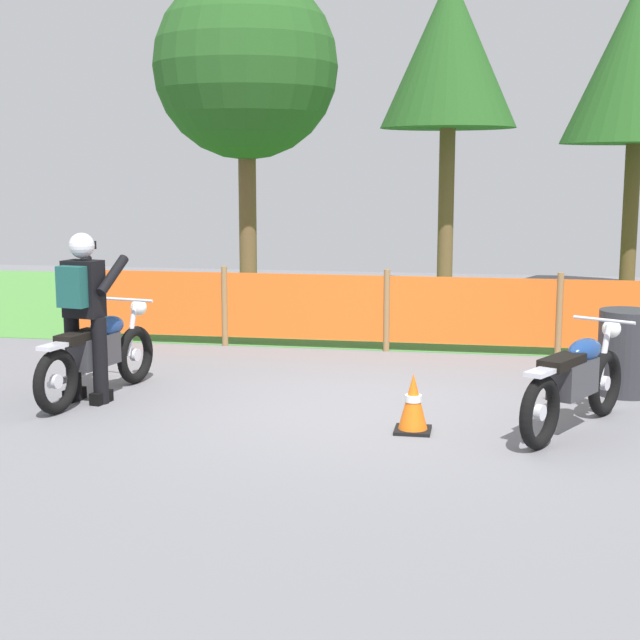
{
  "coord_description": "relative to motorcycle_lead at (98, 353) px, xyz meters",
  "views": [
    {
      "loc": [
        1.22,
        -8.74,
        2.3
      ],
      "look_at": [
        -0.3,
        -0.3,
        0.9
      ],
      "focal_mm": 51.98,
      "sensor_mm": 36.0,
      "label": 1
    }
  ],
  "objects": [
    {
      "name": "motorcycle_trailing",
      "position": [
        4.65,
        -0.41,
        -0.0
      ],
      "size": [
        1.07,
        1.79,
        0.94
      ],
      "rotation": [
        0.0,
        0.0,
        1.07
      ],
      "color": "black",
      "rests_on": "ground"
    },
    {
      "name": "rider_lead",
      "position": [
        -0.04,
        -0.21,
        0.49
      ],
      "size": [
        0.62,
        0.74,
        1.69
      ],
      "rotation": [
        0.0,
        0.0,
        1.38
      ],
      "color": "black",
      "rests_on": "ground"
    },
    {
      "name": "tree_near_left",
      "position": [
        3.12,
        8.2,
        3.85
      ],
      "size": [
        2.4,
        2.4,
        5.69
      ],
      "color": "brown",
      "rests_on": "ground"
    },
    {
      "name": "tree_leftmost",
      "position": [
        0.08,
        5.74,
        3.4
      ],
      "size": [
        2.89,
        2.89,
        5.33
      ],
      "color": "brown",
      "rests_on": "ground"
    },
    {
      "name": "spare_drum",
      "position": [
        5.29,
        1.06,
        -0.02
      ],
      "size": [
        0.58,
        0.58,
        0.88
      ],
      "primitive_type": "cylinder",
      "color": "#2D2D33",
      "rests_on": "ground"
    },
    {
      "name": "traffic_cone",
      "position": [
        3.25,
        -0.71,
        -0.2
      ],
      "size": [
        0.32,
        0.32,
        0.53
      ],
      "color": "black",
      "rests_on": "ground"
    },
    {
      "name": "barrier_fence",
      "position": [
        2.62,
        2.93,
        0.08
      ],
      "size": [
        8.61,
        0.08,
        1.05
      ],
      "color": "olive",
      "rests_on": "ground"
    },
    {
      "name": "grass_verge",
      "position": [
        2.62,
        6.84,
        -0.45
      ],
      "size": [
        24.0,
        7.83,
        0.01
      ],
      "primitive_type": "cube",
      "color": "#4C8C3D",
      "rests_on": "ground"
    },
    {
      "name": "tree_near_right",
      "position": [
        6.41,
        9.0,
        3.74
      ],
      "size": [
        2.65,
        2.65,
        5.69
      ],
      "color": "brown",
      "rests_on": "ground"
    },
    {
      "name": "motorcycle_lead",
      "position": [
        0.0,
        0.0,
        0.0
      ],
      "size": [
        0.69,
        1.98,
        0.95
      ],
      "rotation": [
        0.0,
        0.0,
        1.38
      ],
      "color": "black",
      "rests_on": "ground"
    },
    {
      "name": "ground",
      "position": [
        2.62,
        0.08,
        -0.47
      ],
      "size": [
        24.0,
        24.0,
        0.02
      ],
      "primitive_type": "cube",
      "color": "slate"
    }
  ]
}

